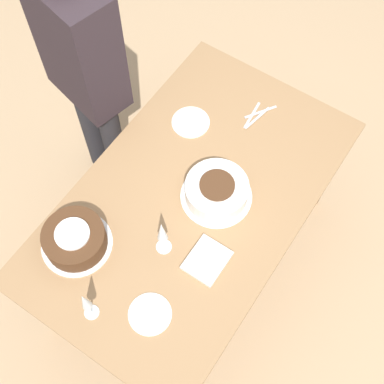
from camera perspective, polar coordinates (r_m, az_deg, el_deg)
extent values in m
plane|color=tan|center=(3.05, 0.00, -7.07)|extent=(12.00, 12.00, 0.00)
cube|color=#9E754C|center=(2.37, 0.00, -0.73)|extent=(1.58, 0.94, 0.03)
cylinder|color=brown|center=(3.13, 1.29, 9.43)|extent=(0.07, 0.07, 0.73)
cylinder|color=brown|center=(2.69, -15.97, -11.49)|extent=(0.07, 0.07, 0.73)
cylinder|color=brown|center=(2.97, 14.14, 2.37)|extent=(0.07, 0.07, 0.73)
cylinder|color=white|center=(2.36, 2.60, -0.43)|extent=(0.32, 0.32, 0.01)
cylinder|color=white|center=(2.32, 2.65, 0.13)|extent=(0.28, 0.28, 0.09)
cylinder|color=#4C2D19|center=(2.27, 2.70, 0.74)|extent=(0.15, 0.15, 0.01)
cylinder|color=white|center=(2.31, -12.16, -5.40)|extent=(0.30, 0.30, 0.01)
cylinder|color=#4C2D19|center=(2.27, -12.40, -4.91)|extent=(0.26, 0.26, 0.10)
cylinder|color=white|center=(2.22, -12.67, -4.37)|extent=(0.14, 0.14, 0.01)
cylinder|color=silver|center=(2.21, -10.64, -12.52)|extent=(0.06, 0.06, 0.00)
cylinder|color=silver|center=(2.16, -10.86, -12.16)|extent=(0.01, 0.01, 0.10)
cone|color=silver|center=(2.05, -11.39, -11.33)|extent=(0.04, 0.04, 0.12)
cylinder|color=silver|center=(2.26, -3.02, -5.87)|extent=(0.07, 0.07, 0.00)
cylinder|color=silver|center=(2.21, -3.08, -5.36)|extent=(0.01, 0.01, 0.10)
cone|color=silver|center=(2.11, -3.23, -4.17)|extent=(0.04, 0.04, 0.13)
cylinder|color=white|center=(2.56, -0.14, 7.45)|extent=(0.18, 0.18, 0.01)
cylinder|color=white|center=(2.17, -4.51, -12.86)|extent=(0.17, 0.17, 0.01)
cube|color=silver|center=(2.60, 6.41, 8.14)|extent=(0.17, 0.03, 0.00)
cube|color=silver|center=(2.62, 7.33, 8.46)|extent=(0.15, 0.10, 0.00)
cube|color=silver|center=(2.59, 6.98, 7.86)|extent=(0.17, 0.04, 0.00)
cube|color=silver|center=(2.23, 1.61, -7.30)|extent=(0.18, 0.15, 0.02)
cylinder|color=#232328|center=(3.07, -10.82, 7.27)|extent=(0.11, 0.11, 0.77)
cylinder|color=#232328|center=(2.96, -8.25, 4.76)|extent=(0.11, 0.11, 0.77)
cube|color=#2D2328|center=(2.47, -12.06, 15.18)|extent=(0.31, 0.44, 0.64)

